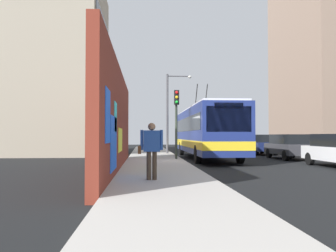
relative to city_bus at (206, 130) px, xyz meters
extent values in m
plane|color=black|center=(-3.97, 1.80, -1.84)|extent=(80.00, 80.00, 0.00)
cube|color=#ADA8A0|center=(-3.97, 3.40, -1.76)|extent=(48.00, 3.20, 0.15)
cube|color=maroon|center=(-7.77, 5.15, 0.30)|extent=(14.41, 0.30, 4.27)
cube|color=#33D8E5|center=(-10.69, 4.99, 0.30)|extent=(0.93, 0.02, 1.01)
cube|color=yellow|center=(-8.22, 4.99, -0.51)|extent=(2.14, 0.02, 0.96)
cube|color=blue|center=(-11.38, 4.99, -0.58)|extent=(2.18, 0.02, 1.72)
cube|color=blue|center=(-13.23, 4.99, 0.19)|extent=(1.20, 0.02, 1.45)
cube|color=#9E937F|center=(6.11, 11.00, 5.11)|extent=(9.57, 7.14, 13.88)
cube|color=black|center=(6.11, 7.41, 2.56)|extent=(8.13, 0.04, 1.10)
cube|color=black|center=(6.11, 7.41, 5.76)|extent=(8.13, 0.04, 1.10)
cube|color=black|center=(6.11, 7.41, 8.96)|extent=(8.13, 0.04, 1.10)
cube|color=gray|center=(13.22, -15.20, 7.53)|extent=(13.14, 7.59, 18.73)
cube|color=navy|center=(0.01, 0.00, -0.02)|extent=(12.58, 2.56, 2.73)
cube|color=silver|center=(0.01, 0.00, 1.41)|extent=(12.08, 2.35, 0.12)
cube|color=yellow|center=(0.01, 0.00, -0.84)|extent=(12.60, 2.58, 0.44)
cube|color=black|center=(-6.27, 0.00, 0.46)|extent=(0.04, 2.17, 1.23)
cube|color=black|center=(0.01, 0.00, 0.39)|extent=(11.58, 2.59, 0.87)
cube|color=orange|center=(-6.26, 0.00, 1.10)|extent=(0.06, 1.41, 0.28)
cylinder|color=black|center=(1.89, -0.35, 2.25)|extent=(1.43, 0.06, 2.00)
cylinder|color=black|center=(1.89, 0.35, 2.25)|extent=(1.43, 0.06, 2.00)
cylinder|color=black|center=(-4.02, -1.16, -1.34)|extent=(1.00, 0.28, 1.00)
cylinder|color=black|center=(-4.02, 1.16, -1.34)|extent=(1.00, 0.28, 1.00)
cylinder|color=black|center=(4.03, -1.16, -1.34)|extent=(1.00, 0.28, 1.00)
cylinder|color=black|center=(4.03, 1.16, -1.34)|extent=(1.00, 0.28, 1.00)
cylinder|color=black|center=(-5.32, -4.40, -1.52)|extent=(0.64, 0.22, 0.64)
cube|color=#38383D|center=(-0.89, -5.20, -1.19)|extent=(4.18, 1.79, 0.66)
cube|color=black|center=(-0.81, -5.20, -0.56)|extent=(2.51, 1.61, 0.60)
cylinder|color=black|center=(-2.27, -6.00, -1.52)|extent=(0.64, 0.22, 0.64)
cylinder|color=black|center=(-2.27, -4.40, -1.52)|extent=(0.64, 0.22, 0.64)
cylinder|color=black|center=(0.49, -6.00, -1.52)|extent=(0.64, 0.22, 0.64)
cylinder|color=black|center=(0.49, -4.40, -1.52)|extent=(0.64, 0.22, 0.64)
cube|color=navy|center=(4.90, -5.20, -1.19)|extent=(4.75, 1.72, 0.66)
cube|color=black|center=(5.00, -5.20, -0.56)|extent=(2.85, 1.55, 0.60)
cylinder|color=black|center=(3.33, -5.96, -1.52)|extent=(0.64, 0.22, 0.64)
cylinder|color=black|center=(3.33, -4.44, -1.52)|extent=(0.64, 0.22, 0.64)
cylinder|color=black|center=(6.47, -5.96, -1.52)|extent=(0.64, 0.22, 0.64)
cylinder|color=black|center=(6.47, -4.44, -1.52)|extent=(0.64, 0.22, 0.64)
cube|color=#B21E19|center=(10.41, -5.20, -1.19)|extent=(4.69, 1.87, 0.66)
cube|color=black|center=(10.50, -5.20, -0.56)|extent=(2.81, 1.68, 0.60)
cylinder|color=black|center=(8.86, -6.04, -1.52)|extent=(0.64, 0.22, 0.64)
cylinder|color=black|center=(8.86, -4.36, -1.52)|extent=(0.64, 0.22, 0.64)
cylinder|color=black|center=(11.96, -6.04, -1.52)|extent=(0.64, 0.22, 0.64)
cylinder|color=black|center=(11.96, -4.36, -1.52)|extent=(0.64, 0.22, 0.64)
cylinder|color=#3F3326|center=(-11.91, 3.70, -1.25)|extent=(0.14, 0.14, 0.86)
cylinder|color=#3F3326|center=(-11.91, 3.88, -1.25)|extent=(0.14, 0.14, 0.86)
cube|color=#264C99|center=(-11.91, 3.79, -0.50)|extent=(0.22, 0.50, 0.65)
cylinder|color=#264C99|center=(-11.91, 3.49, -0.47)|extent=(0.09, 0.09, 0.61)
cylinder|color=#264C99|center=(-11.91, 4.09, -0.47)|extent=(0.09, 0.09, 0.61)
sphere|color=#936B4C|center=(-11.91, 3.79, -0.06)|extent=(0.23, 0.23, 0.23)
cube|color=#593319|center=(-11.91, 4.16, -0.77)|extent=(0.14, 0.10, 0.24)
cylinder|color=#2D382D|center=(-2.36, 2.15, 0.32)|extent=(0.14, 0.14, 4.00)
cube|color=black|center=(-2.58, 2.15, 1.87)|extent=(0.20, 0.28, 0.84)
sphere|color=red|center=(-2.69, 2.15, 2.15)|extent=(0.18, 0.18, 0.18)
sphere|color=yellow|center=(-2.69, 2.15, 1.87)|extent=(0.18, 0.18, 0.18)
sphere|color=green|center=(-2.69, 2.15, 1.59)|extent=(0.18, 0.18, 0.18)
cylinder|color=#4C4C51|center=(4.03, 2.25, 1.35)|extent=(0.18, 0.18, 6.07)
cylinder|color=#4C4C51|center=(4.03, 1.38, 4.23)|extent=(0.10, 1.73, 0.10)
ellipsoid|color=silver|center=(4.03, 0.52, 4.18)|extent=(0.44, 0.28, 0.20)
camera|label=1|loc=(-22.65, 4.03, -0.34)|focal=37.49mm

